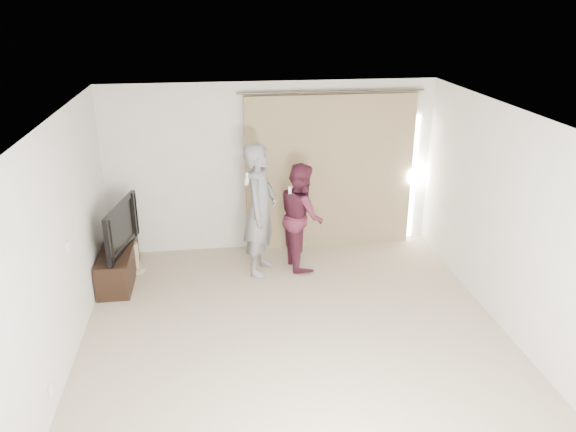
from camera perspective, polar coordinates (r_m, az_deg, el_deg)
The scene contains 10 objects.
floor at distance 6.68m, azimuth 0.99°, elevation -12.73°, with size 5.50×5.50×0.00m, color tan.
wall_back at distance 8.60m, azimuth -1.71°, elevation 4.95°, with size 5.00×0.04×2.60m, color silver.
wall_left at distance 6.20m, azimuth -22.46°, elevation -3.57°, with size 0.04×5.50×2.60m.
ceiling at distance 5.63m, azimuth 1.16°, elevation 9.67°, with size 5.00×5.50×0.01m, color silver.
curtain at distance 8.70m, azimuth 4.35°, elevation 4.43°, with size 2.80×0.11×2.46m.
tv_console at distance 8.23m, azimuth -16.87°, elevation -4.76°, with size 0.43×1.24×0.48m, color black.
tv at distance 8.00m, azimuth -17.31°, elevation -1.07°, with size 1.16×0.15×0.67m, color black.
scratching_post at distance 8.47m, azimuth -15.48°, elevation -4.32°, with size 0.33×0.33×0.44m.
person_man at distance 7.86m, azimuth -2.82°, elevation 0.63°, with size 0.68×0.82×1.91m.
person_woman at distance 8.11m, azimuth 1.35°, elevation 0.03°, with size 0.69×0.84×1.57m.
Camera 1 is at (-0.85, -5.45, 3.77)m, focal length 35.00 mm.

